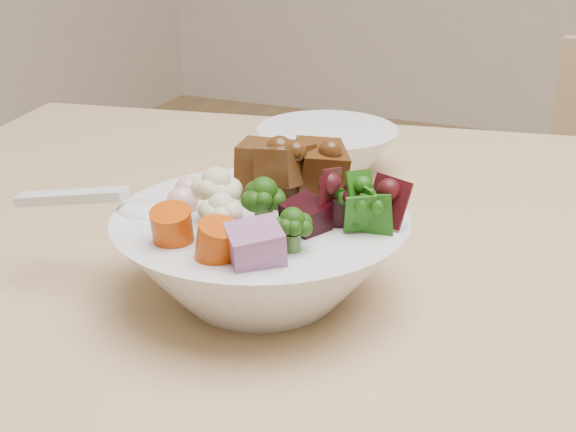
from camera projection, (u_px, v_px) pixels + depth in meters
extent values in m
cylinder|color=tan|center=(99.00, 361.00, 1.30)|extent=(0.06, 0.06, 0.73)
cylinder|color=tan|center=(535.00, 373.00, 1.56)|extent=(0.03, 0.03, 0.40)
sphere|color=black|center=(264.00, 210.00, 0.61)|extent=(0.04, 0.04, 0.04)
sphere|color=beige|center=(217.00, 202.00, 0.62)|extent=(0.04, 0.04, 0.04)
cube|color=black|center=(338.00, 212.00, 0.62)|extent=(0.04, 0.04, 0.03)
cube|color=#8F5687|center=(255.00, 249.00, 0.55)|extent=(0.05, 0.05, 0.04)
cylinder|color=#BA4B04|center=(172.00, 230.00, 0.58)|extent=(0.04, 0.04, 0.03)
sphere|color=#D49B94|center=(182.00, 202.00, 0.64)|extent=(0.03, 0.03, 0.03)
ellipsoid|color=silver|center=(146.00, 213.00, 0.64)|extent=(0.06, 0.05, 0.02)
cube|color=silver|center=(71.00, 197.00, 0.66)|extent=(0.10, 0.03, 0.02)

